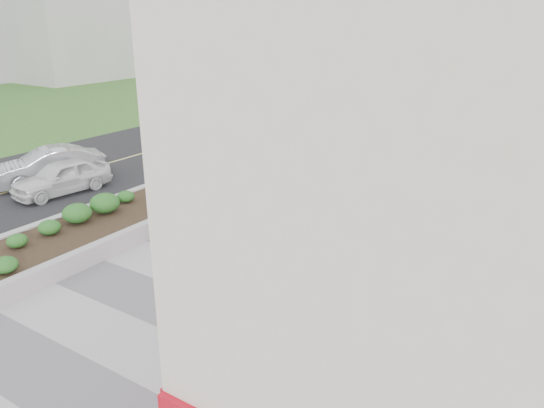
{
  "coord_description": "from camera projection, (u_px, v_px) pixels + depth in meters",
  "views": [
    {
      "loc": [
        7.36,
        -6.08,
        6.64
      ],
      "look_at": [
        -0.97,
        6.6,
        1.1
      ],
      "focal_mm": 35.0,
      "sensor_mm": 36.0,
      "label": 1
    }
  ],
  "objects": [
    {
      "name": "traffic_signal_far",
      "position": [
        152.0,
        80.0,
        31.72
      ],
      "size": [
        0.33,
        0.28,
        4.2
      ],
      "color": "black",
      "rests_on": "ground"
    },
    {
      "name": "car_silver",
      "position": [
        49.0,
        166.0,
        21.52
      ],
      "size": [
        3.03,
        4.58,
        1.43
      ],
      "primitive_type": "imported",
      "rotation": [
        0.0,
        0.0,
        -0.39
      ],
      "color": "#ACAFB4",
      "rests_on": "ground"
    },
    {
      "name": "street",
      "position": [
        61.0,
        177.0,
        22.53
      ],
      "size": [
        10.0,
        40.0,
        0.0
      ],
      "primitive_type": "cube",
      "color": "black",
      "rests_on": "ground"
    },
    {
      "name": "walkway",
      "position": [
        225.0,
        294.0,
        13.2
      ],
      "size": [
        8.0,
        36.0,
        0.01
      ],
      "primitive_type": "cube",
      "color": "#A8A8AD",
      "rests_on": "ground"
    },
    {
      "name": "planter",
      "position": [
        173.0,
        195.0,
        19.04
      ],
      "size": [
        3.0,
        18.0,
        0.9
      ],
      "color": "#9E9EA0",
      "rests_on": "ground"
    },
    {
      "name": "traffic_signal_near",
      "position": [
        286.0,
        91.0,
        27.37
      ],
      "size": [
        0.33,
        0.28,
        4.2
      ],
      "color": "black",
      "rests_on": "ground"
    },
    {
      "name": "manhole_cover",
      "position": [
        241.0,
        300.0,
        12.95
      ],
      "size": [
        0.44,
        0.44,
        0.01
      ],
      "primitive_type": "cylinder",
      "color": "#595654",
      "rests_on": "ground"
    },
    {
      "name": "car_white",
      "position": [
        62.0,
        177.0,
        20.34
      ],
      "size": [
        2.0,
        3.92,
        1.28
      ],
      "primitive_type": "imported",
      "rotation": [
        0.0,
        0.0,
        -0.14
      ],
      "color": "white",
      "rests_on": "ground"
    },
    {
      "name": "ground",
      "position": [
        135.0,
        356.0,
        10.85
      ],
      "size": [
        160.0,
        160.0,
        0.0
      ],
      "primitive_type": "plane",
      "color": "gray",
      "rests_on": "ground"
    },
    {
      "name": "skateboarder",
      "position": [
        330.0,
        212.0,
        16.45
      ],
      "size": [
        0.57,
        0.75,
        1.49
      ],
      "rotation": [
        0.0,
        0.0,
        -0.31
      ],
      "color": "beige",
      "rests_on": "ground"
    },
    {
      "name": "car_dark",
      "position": [
        233.0,
        117.0,
        31.44
      ],
      "size": [
        2.21,
        5.04,
        1.44
      ],
      "primitive_type": "imported",
      "rotation": [
        0.0,
        0.0,
        -0.04
      ],
      "color": "black",
      "rests_on": "ground"
    }
  ]
}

